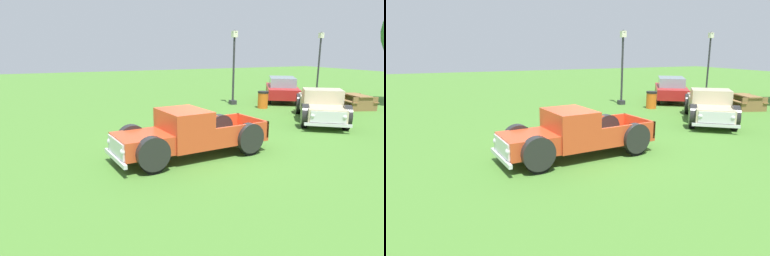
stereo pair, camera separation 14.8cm
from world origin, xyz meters
The scene contains 8 objects.
ground_plane centered at (0.00, 0.00, 0.00)m, with size 80.00×80.00×0.00m, color #477A2D.
pickup_truck_foreground centered at (0.48, -1.11, 0.71)m, with size 2.35×5.04×1.49m.
pickup_truck_behind_right centered at (-1.72, 6.57, 0.72)m, with size 4.96×4.32×1.50m.
sedan_distant_a centered at (-7.67, 9.03, 0.78)m, with size 4.71×3.99×1.49m.
lamp_post_near centered at (-7.65, 5.43, 2.26)m, with size 0.36×0.36×4.32m.
lamp_post_far centered at (-8.80, 13.02, 2.30)m, with size 0.36×0.36×4.39m.
picnic_table centered at (-3.64, 11.00, 0.49)m, with size 2.17×1.96×0.78m.
trash_can centered at (-5.85, 6.31, 0.48)m, with size 0.59×0.59×0.95m.
Camera 2 is at (9.71, -4.64, 3.30)m, focal length 31.41 mm.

